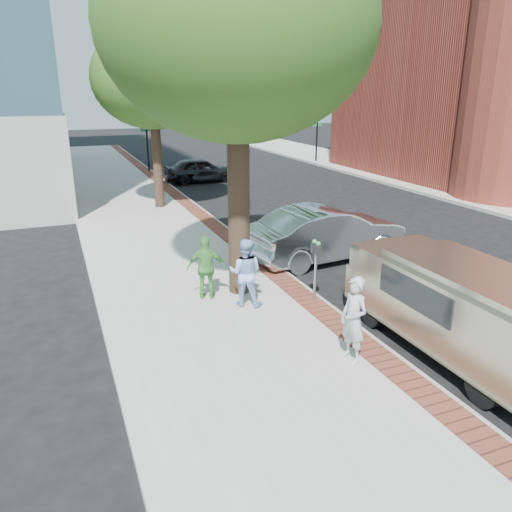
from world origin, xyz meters
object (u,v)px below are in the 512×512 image
person_green (206,268)px  sedan_silver (327,233)px  person_gray (354,320)px  van (453,302)px  person_officer (245,272)px  parking_meter (316,258)px  bg_car (200,170)px

person_green → sedan_silver: size_ratio=0.31×
person_gray → van: bearing=79.3°
person_officer → parking_meter: bearing=-160.6°
van → person_green: bearing=134.5°
sedan_silver → parking_meter: bearing=139.2°
bg_car → van: bearing=178.4°
person_gray → person_officer: size_ratio=1.02×
person_green → bg_car: 16.68m
sedan_silver → van: size_ratio=0.99×
parking_meter → person_gray: size_ratio=0.91×
person_officer → bg_car: 17.19m
person_green → van: size_ratio=0.31×
person_green → sedan_silver: person_green is taller
sedan_silver → person_officer: bearing=118.9°
person_gray → person_green: 4.11m
person_officer → person_green: size_ratio=1.03×
person_green → bg_car: (4.46, 16.07, -0.25)m
parking_meter → person_green: size_ratio=0.95×
van → person_gray: bearing=177.1°
bg_car → parking_meter: bearing=173.2°
person_gray → person_green: person_gray is taller
sedan_silver → van: 5.78m
parking_meter → person_green: 2.58m
bg_car → van: van is taller
sedan_silver → van: van is taller
sedan_silver → bg_car: (0.15, 14.21, -0.13)m
person_gray → bg_car: (2.83, 19.84, -0.29)m
person_officer → person_gray: bearing=138.4°
person_gray → person_officer: (-0.92, 3.07, -0.02)m
parking_meter → sedan_silver: (1.99, 2.92, -0.39)m
person_officer → van: 4.44m
parking_meter → person_gray: bearing=-104.4°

